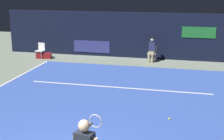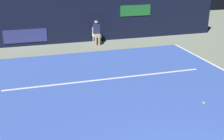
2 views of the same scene
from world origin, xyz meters
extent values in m
plane|color=gray|center=(0.00, 4.67, 0.00)|extent=(31.12, 31.12, 0.00)
cube|color=#3856B2|center=(0.00, 4.67, 0.01)|extent=(9.71, 11.34, 0.01)
cube|color=white|center=(0.00, 6.65, 0.01)|extent=(7.57, 0.10, 0.01)
cube|color=black|center=(0.00, 12.50, 1.30)|extent=(16.23, 0.30, 2.60)
cube|color=navy|center=(-2.84, 12.34, 0.55)|extent=(2.20, 0.04, 0.70)
cube|color=#1E6B2D|center=(3.25, 12.34, 1.60)|extent=(1.80, 0.04, 0.60)
sphere|color=beige|center=(0.94, -0.54, 1.62)|extent=(0.22, 0.22, 0.22)
cylinder|color=beige|center=(0.80, -0.28, 1.35)|extent=(0.20, 0.51, 0.09)
cylinder|color=black|center=(0.86, 0.01, 1.35)|extent=(0.10, 0.30, 0.03)
torus|color=#B2B2B7|center=(0.92, 0.28, 1.35)|extent=(0.30, 0.09, 0.30)
cube|color=white|center=(0.81, 11.68, 0.46)|extent=(0.47, 0.44, 0.04)
cube|color=white|center=(0.83, 11.88, 0.69)|extent=(0.42, 0.07, 0.42)
cylinder|color=#B2B2B7|center=(0.61, 11.53, 0.23)|extent=(0.03, 0.03, 0.46)
cylinder|color=#B2B2B7|center=(0.98, 11.49, 0.23)|extent=(0.03, 0.03, 0.46)
cylinder|color=#B2B2B7|center=(0.64, 11.87, 0.23)|extent=(0.03, 0.03, 0.46)
cylinder|color=#B2B2B7|center=(1.01, 11.83, 0.23)|extent=(0.03, 0.03, 0.46)
cube|color=tan|center=(0.80, 11.60, 0.50)|extent=(0.36, 0.43, 0.14)
cylinder|color=tan|center=(0.70, 11.43, 0.23)|extent=(0.11, 0.11, 0.46)
cylinder|color=tan|center=(0.88, 11.41, 0.23)|extent=(0.11, 0.11, 0.46)
cube|color=#23284C|center=(0.81, 11.72, 0.83)|extent=(0.36, 0.25, 0.52)
sphere|color=beige|center=(0.81, 11.72, 1.21)|extent=(0.20, 0.20, 0.20)
cylinder|color=#141933|center=(0.81, 11.72, 1.30)|extent=(0.19, 0.19, 0.04)
cube|color=white|center=(-5.53, 10.98, 0.44)|extent=(0.48, 0.45, 0.04)
cube|color=white|center=(-5.50, 11.18, 0.67)|extent=(0.42, 0.08, 0.42)
cylinder|color=#B2B2B7|center=(-5.73, 10.83, 0.22)|extent=(0.03, 0.03, 0.44)
cylinder|color=#B2B2B7|center=(-5.36, 10.79, 0.22)|extent=(0.03, 0.03, 0.44)
cylinder|color=#B2B2B7|center=(-5.69, 11.17, 0.22)|extent=(0.03, 0.03, 0.44)
cylinder|color=#B2B2B7|center=(-5.32, 11.13, 0.22)|extent=(0.03, 0.03, 0.44)
sphere|color=#CCE033|center=(2.29, 3.80, 0.05)|extent=(0.07, 0.07, 0.07)
cube|color=maroon|center=(-5.31, 11.01, 0.16)|extent=(0.89, 0.48, 0.32)
camera|label=1|loc=(2.71, -5.74, 4.13)|focal=51.84mm
camera|label=2|loc=(-2.76, -3.16, 4.14)|focal=46.82mm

